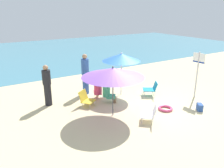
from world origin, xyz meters
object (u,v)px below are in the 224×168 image
umbrella_blue (121,57)px  person_b (108,91)px  person_d (47,85)px  swim_ring (165,108)px  beach_chair_b (151,114)px  beach_chair_a (86,98)px  warning_sign (198,68)px  beach_chair_c (151,88)px  person_c (85,74)px  person_a (98,89)px  umbrella_purple (113,73)px  beach_bag (200,107)px

umbrella_blue → person_b: bearing=-151.8°
person_d → swim_ring: bearing=31.1°
beach_chair_b → swim_ring: beach_chair_b is taller
beach_chair_a → person_d: 1.58m
person_d → swim_ring: (3.61, -2.77, -0.77)m
person_d → warning_sign: bearing=44.5°
beach_chair_c → person_d: person_d is taller
person_c → swim_ring: 3.74m
person_a → person_d: size_ratio=0.57×
umbrella_purple → person_d: (-1.69, 2.09, -0.76)m
warning_sign → beach_bag: size_ratio=6.66×
beach_bag → person_b: bearing=136.3°
beach_chair_b → beach_bag: size_ratio=2.43×
person_d → beach_bag: size_ratio=5.51×
person_d → swim_ring: 4.61m
beach_chair_b → swim_ring: 1.22m
person_b → warning_sign: (3.49, -1.44, 0.78)m
beach_chair_c → person_c: (-2.31, 1.75, 0.57)m
person_c → person_d: person_c is taller
umbrella_purple → person_a: size_ratio=2.32×
person_c → warning_sign: warning_sign is taller
beach_chair_c → person_c: bearing=-4.4°
umbrella_blue → person_a: 1.67m
umbrella_blue → beach_bag: (1.53, -2.99, -1.53)m
umbrella_blue → beach_bag: bearing=-62.8°
umbrella_purple → beach_chair_c: 2.84m
person_c → beach_bag: (2.83, -3.89, -0.77)m
beach_chair_a → warning_sign: (4.35, -1.67, 1.02)m
umbrella_purple → person_d: bearing=128.9°
warning_sign → swim_ring: 2.36m
beach_chair_a → person_b: 0.92m
person_a → umbrella_blue: bearing=-66.3°
person_c → person_d: (-1.82, -0.40, -0.09)m
swim_ring → beach_chair_b: bearing=-159.5°
beach_chair_a → person_b: (0.86, -0.22, 0.23)m
swim_ring → beach_bag: (1.04, -0.72, 0.08)m
umbrella_purple → person_d: 2.79m
beach_chair_c → person_b: (-2.04, 0.31, 0.19)m
beach_chair_a → person_c: bearing=120.0°
umbrella_purple → warning_sign: (3.90, -0.40, -0.27)m
beach_chair_b → beach_chair_a: bearing=-20.6°
beach_chair_b → beach_chair_c: beach_chair_c is taller
umbrella_purple → person_a: (0.26, 1.59, -1.11)m
person_c → swim_ring: size_ratio=3.27×
umbrella_blue → beach_chair_b: umbrella_blue is taller
umbrella_blue → person_c: size_ratio=1.05×
beach_chair_c → warning_sign: bearing=174.8°
person_a → warning_sign: bearing=-95.1°
person_b → beach_bag: size_ratio=3.48×
person_c → swim_ring: bearing=1.3°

